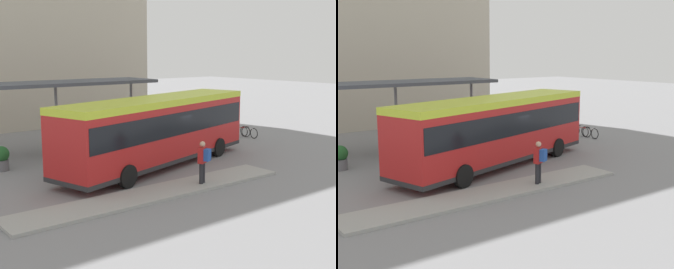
{
  "view_description": "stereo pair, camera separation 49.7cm",
  "coord_description": "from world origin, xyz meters",
  "views": [
    {
      "loc": [
        -13.1,
        -17.44,
        5.4
      ],
      "look_at": [
        0.58,
        0.0,
        1.48
      ],
      "focal_mm": 50.0,
      "sensor_mm": 36.0,
      "label": 1
    },
    {
      "loc": [
        -12.71,
        -17.74,
        5.4
      ],
      "look_at": [
        0.58,
        0.0,
        1.48
      ],
      "focal_mm": 50.0,
      "sensor_mm": 36.0,
      "label": 2
    }
  ],
  "objects": [
    {
      "name": "ground_plane",
      "position": [
        0.0,
        0.0,
        0.0
      ],
      "size": [
        120.0,
        120.0,
        0.0
      ],
      "primitive_type": "plane",
      "color": "gray"
    },
    {
      "name": "curb_island",
      "position": [
        -2.75,
        -3.57,
        0.06
      ],
      "size": [
        11.94,
        1.8,
        0.12
      ],
      "color": "#9E9E99",
      "rests_on": "ground_plane"
    },
    {
      "name": "city_bus",
      "position": [
        0.01,
        0.0,
        1.92
      ],
      "size": [
        11.93,
        5.55,
        3.3
      ],
      "rotation": [
        0.0,
        0.0,
        0.27
      ],
      "color": "red",
      "rests_on": "ground_plane"
    },
    {
      "name": "pedestrian_waiting",
      "position": [
        -0.6,
        -3.82,
        1.12
      ],
      "size": [
        0.51,
        0.55,
        1.74
      ],
      "rotation": [
        0.0,
        0.0,
        1.97
      ],
      "color": "#232328",
      "rests_on": "curb_island"
    },
    {
      "name": "bicycle_white",
      "position": [
        9.2,
        2.57,
        0.34
      ],
      "size": [
        0.48,
        1.58,
        0.68
      ],
      "rotation": [
        0.0,
        0.0,
        -1.65
      ],
      "color": "black",
      "rests_on": "ground_plane"
    },
    {
      "name": "bicycle_red",
      "position": [
        9.12,
        3.26,
        0.36
      ],
      "size": [
        0.48,
        1.64,
        0.71
      ],
      "rotation": [
        0.0,
        0.0,
        -1.48
      ],
      "color": "black",
      "rests_on": "ground_plane"
    },
    {
      "name": "bicycle_black",
      "position": [
        8.76,
        3.96,
        0.38
      ],
      "size": [
        0.48,
        1.75,
        0.76
      ],
      "rotation": [
        0.0,
        0.0,
        -1.62
      ],
      "color": "black",
      "rests_on": "ground_plane"
    },
    {
      "name": "bicycle_yellow",
      "position": [
        8.83,
        4.65,
        0.36
      ],
      "size": [
        0.48,
        1.64,
        0.71
      ],
      "rotation": [
        0.0,
        0.0,
        1.4
      ],
      "color": "black",
      "rests_on": "ground_plane"
    },
    {
      "name": "station_shelter",
      "position": [
        -2.34,
        6.09,
        3.66
      ],
      "size": [
        11.44,
        3.17,
        3.83
      ],
      "color": "#4C515B",
      "rests_on": "ground_plane"
    },
    {
      "name": "potted_planter_near_shelter",
      "position": [
        2.67,
        3.69,
        0.61
      ],
      "size": [
        0.78,
        0.78,
        1.18
      ],
      "color": "slate",
      "rests_on": "ground_plane"
    },
    {
      "name": "potted_planter_far_side",
      "position": [
        -6.2,
        3.78,
        0.6
      ],
      "size": [
        0.74,
        0.74,
        1.15
      ],
      "color": "slate",
      "rests_on": "ground_plane"
    }
  ]
}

